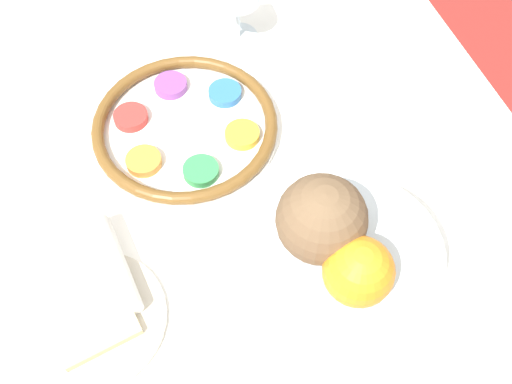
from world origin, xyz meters
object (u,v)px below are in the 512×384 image
at_px(napkin_roll, 108,267).
at_px(coconut, 322,219).
at_px(fruit_stand, 348,260).
at_px(orange_fruit, 358,271).
at_px(seder_plate, 186,127).
at_px(bread_plate, 92,319).
at_px(cup_near, 488,187).

bearing_deg(napkin_roll, coconut, 67.75).
xyz_separation_m(fruit_stand, napkin_roll, (-0.13, -0.29, -0.08)).
xyz_separation_m(fruit_stand, coconut, (-0.02, -0.03, 0.08)).
relative_size(orange_fruit, napkin_roll, 0.53).
xyz_separation_m(seder_plate, orange_fruit, (0.38, 0.11, 0.16)).
distance_m(bread_plate, cup_near, 0.59).
height_order(orange_fruit, coconut, coconut).
bearing_deg(cup_near, coconut, -80.38).
xyz_separation_m(coconut, napkin_roll, (-0.10, -0.26, -0.16)).
relative_size(orange_fruit, bread_plate, 0.40).
bearing_deg(orange_fruit, fruit_stand, 160.24).
xyz_separation_m(bread_plate, napkin_roll, (-0.06, 0.04, 0.02)).
distance_m(fruit_stand, coconut, 0.09).
distance_m(coconut, bread_plate, 0.35).
bearing_deg(coconut, bread_plate, -99.06).
bearing_deg(fruit_stand, bread_plate, -102.18).
height_order(seder_plate, cup_near, cup_near).
bearing_deg(napkin_roll, orange_fruit, 57.75).
xyz_separation_m(seder_plate, bread_plate, (0.27, -0.20, -0.01)).
xyz_separation_m(fruit_stand, orange_fruit, (0.04, -0.02, 0.07)).
xyz_separation_m(orange_fruit, coconut, (-0.07, -0.02, 0.01)).
bearing_deg(bread_plate, cup_near, 90.43).
bearing_deg(bread_plate, seder_plate, 142.80).
distance_m(coconut, napkin_roll, 0.32).
height_order(coconut, bread_plate, coconut).
distance_m(fruit_stand, bread_plate, 0.35).
distance_m(coconut, cup_near, 0.34).
xyz_separation_m(seder_plate, cup_near, (0.26, 0.39, 0.01)).
distance_m(seder_plate, coconut, 0.37).
relative_size(fruit_stand, napkin_roll, 1.48).
relative_size(fruit_stand, coconut, 2.15).
bearing_deg(coconut, napkin_roll, -112.25).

